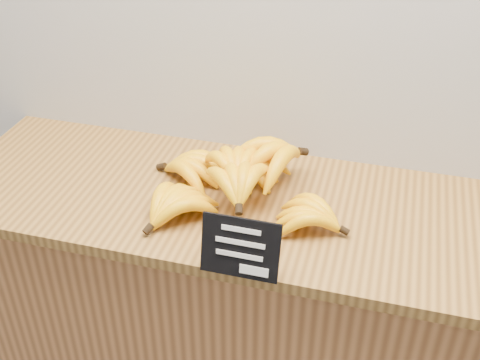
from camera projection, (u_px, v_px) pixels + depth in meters
name	position (u px, v px, depth m)	size (l,w,h in m)	color
counter	(244.00, 331.00, 1.78)	(1.51, 0.50, 0.90)	#A76935
counter_top	(245.00, 204.00, 1.52)	(1.55, 0.54, 0.03)	olive
chalkboard_sign	(240.00, 248.00, 1.25)	(0.17, 0.01, 0.13)	black
banana_pile	(237.00, 176.00, 1.49)	(0.53, 0.41, 0.13)	#FFBE0A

